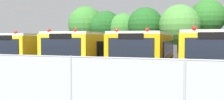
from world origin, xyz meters
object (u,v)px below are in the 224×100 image
Objects in this scene: tree_5 at (207,16)px; tree_1 at (105,26)px; tree_0 at (85,24)px; tree_3 at (145,24)px; traffic_cone at (20,97)px; school_bus_3 at (208,54)px; tree_4 at (180,25)px; tree_2 at (123,28)px; school_bus_1 at (97,52)px; school_bus_2 at (148,53)px; school_bus_0 at (55,51)px.

tree_1 is at bearing 177.51° from tree_5.
tree_0 is 1.13× the size of tree_3.
tree_0 reaches higher than traffic_cone.
tree_1 is (-10.45, 11.35, 2.28)m from school_bus_3.
school_bus_3 is 1.88× the size of tree_0.
tree_5 is (0.46, 10.87, 3.07)m from school_bus_3.
school_bus_3 is 2.09× the size of tree_4.
school_bus_1 is at bearing -82.21° from tree_2.
tree_5 reaches higher than school_bus_3.
tree_2 is at bearing -0.68° from tree_1.
tree_2 is 0.93× the size of tree_3.
tree_3 reaches higher than school_bus_2.
tree_3 is 18.11m from traffic_cone.
traffic_cone is (3.88, -19.23, -3.48)m from tree_1.
tree_5 is (10.47, 10.79, 3.10)m from school_bus_0.
traffic_cone is (6.68, -20.09, -3.78)m from tree_0.
school_bus_2 is (6.57, -0.04, 0.03)m from school_bus_0.
school_bus_3 is at bearing -42.66° from tree_0.
school_bus_0 is 12.46m from tree_4.
school_bus_3 is at bearing -60.80° from tree_3.
school_bus_2 is 10.29m from tree_3.
traffic_cone is at bearing 90.70° from school_bus_1.
tree_4 is at bearing -17.00° from tree_2.
tree_5 is at bearing 69.45° from traffic_cone.
tree_2 is 0.84× the size of tree_5.
tree_3 is at bearing -16.81° from tree_1.
tree_0 is 21.50m from traffic_cone.
school_bus_0 is 18.08× the size of traffic_cone.
school_bus_0 is at bearing 1.13° from school_bus_3.
tree_5 is 20.47m from traffic_cone.
traffic_cone is at bearing -93.44° from tree_3.
school_bus_1 is at bearing 90.93° from traffic_cone.
tree_4 is at bearing 75.38° from traffic_cone.
school_bus_0 reaches higher than traffic_cone.
school_bus_1 is 1.74× the size of tree_3.
traffic_cone is at bearing 67.31° from school_bus_2.
tree_4 is (11.19, -2.79, -0.44)m from tree_0.
tree_1 is 8.61m from tree_4.
tree_5 is 11.32× the size of traffic_cone.
tree_0 reaches higher than tree_5.
tree_5 is (10.91, -0.47, 0.79)m from tree_1.
tree_0 is (-3.24, 12.13, 2.62)m from school_bus_0.
school_bus_0 is 11.01m from tree_3.
school_bus_0 is 10.01m from school_bus_3.
school_bus_0 is 1.78× the size of tree_3.
school_bus_0 is at bearing -5.75° from school_bus_1.
traffic_cone is at bearing 114.88° from school_bus_0.
tree_4 is at bearing -13.99° from tree_0.
tree_2 is (1.73, 11.24, 2.11)m from school_bus_0.
school_bus_0 is at bearing 113.35° from traffic_cone.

